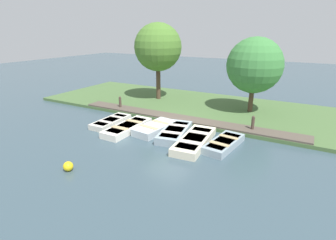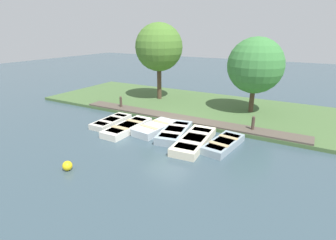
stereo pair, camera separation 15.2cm
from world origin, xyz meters
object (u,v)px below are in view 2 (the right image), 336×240
at_px(rowboat_3, 175,132).
at_px(park_tree_left, 255,66).
at_px(rowboat_2, 155,128).
at_px(buoy, 67,166).
at_px(mooring_post_near, 121,104).
at_px(rowboat_0, 111,121).
at_px(park_tree_far_left, 159,47).
at_px(rowboat_5, 223,144).
at_px(rowboat_1, 128,127).
at_px(mooring_post_far, 253,125).
at_px(rowboat_4, 194,141).

height_order(rowboat_3, park_tree_left, park_tree_left).
relative_size(rowboat_2, buoy, 7.06).
distance_m(mooring_post_near, buoy, 8.22).
relative_size(rowboat_3, park_tree_left, 0.63).
xyz_separation_m(rowboat_0, rowboat_3, (-0.22, 4.15, 0.04)).
bearing_deg(park_tree_far_left, rowboat_5, 50.23).
distance_m(park_tree_far_left, park_tree_left, 7.15).
xyz_separation_m(rowboat_1, park_tree_left, (-6.41, 5.27, 3.01)).
bearing_deg(park_tree_far_left, mooring_post_far, 65.64).
xyz_separation_m(mooring_post_near, mooring_post_far, (0.00, 8.90, 0.00)).
distance_m(rowboat_3, park_tree_left, 7.05).
relative_size(rowboat_2, park_tree_left, 0.56).
height_order(mooring_post_far, park_tree_far_left, park_tree_far_left).
xyz_separation_m(rowboat_3, park_tree_left, (-5.82, 2.62, 3.00)).
relative_size(rowboat_3, rowboat_5, 1.12).
bearing_deg(rowboat_2, buoy, -1.12).
distance_m(rowboat_5, mooring_post_near, 8.42).
height_order(rowboat_5, buoy, buoy).
bearing_deg(rowboat_5, park_tree_left, -171.53).
bearing_deg(mooring_post_far, rowboat_0, -72.31).
bearing_deg(rowboat_2, rowboat_3, 94.60).
relative_size(rowboat_3, park_tree_far_left, 0.53).
xyz_separation_m(rowboat_1, park_tree_far_left, (-6.44, -1.82, 3.91)).
distance_m(rowboat_1, rowboat_5, 5.37).
bearing_deg(rowboat_5, rowboat_1, -77.41).
height_order(rowboat_5, park_tree_left, park_tree_left).
height_order(rowboat_1, park_tree_far_left, park_tree_far_left).
bearing_deg(buoy, rowboat_0, -157.15).
xyz_separation_m(park_tree_far_left, park_tree_left, (0.03, 7.09, -0.89)).
distance_m(rowboat_2, park_tree_far_left, 7.69).
distance_m(rowboat_5, park_tree_far_left, 10.12).
bearing_deg(park_tree_far_left, rowboat_4, 42.54).
height_order(rowboat_1, park_tree_left, park_tree_left).
relative_size(rowboat_0, park_tree_left, 0.54).
bearing_deg(park_tree_far_left, buoy, 12.45).
height_order(rowboat_2, park_tree_far_left, park_tree_far_left).
height_order(rowboat_5, mooring_post_far, mooring_post_far).
bearing_deg(rowboat_3, rowboat_1, -87.76).
xyz_separation_m(rowboat_3, mooring_post_near, (-2.23, -5.38, 0.31)).
relative_size(rowboat_1, buoy, 8.42).
xyz_separation_m(rowboat_0, rowboat_2, (-0.27, 2.91, 0.04)).
xyz_separation_m(rowboat_2, park_tree_left, (-5.76, 3.86, 2.99)).
xyz_separation_m(rowboat_1, mooring_post_far, (-2.82, 6.17, 0.33)).
bearing_deg(rowboat_4, rowboat_3, -114.78).
bearing_deg(buoy, mooring_post_far, 143.53).
height_order(buoy, park_tree_left, park_tree_left).
bearing_deg(park_tree_far_left, mooring_post_near, -14.03).
distance_m(mooring_post_far, buoy, 9.33).
distance_m(mooring_post_far, park_tree_left, 4.57).
bearing_deg(mooring_post_far, rowboat_1, -65.44).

